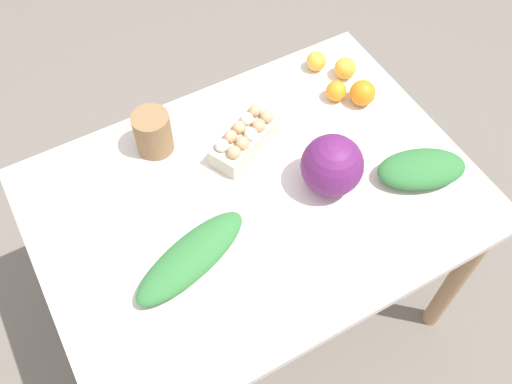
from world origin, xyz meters
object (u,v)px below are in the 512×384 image
(orange_0, at_px, (345,68))
(orange_3, at_px, (316,61))
(greens_bunch_scallion, at_px, (191,257))
(cabbage_purple, at_px, (332,165))
(paper_bag, at_px, (153,133))
(egg_carton, at_px, (245,137))
(orange_1, at_px, (336,91))
(greens_bunch_dandelion, at_px, (421,169))
(orange_2, at_px, (363,93))

(orange_0, height_order, orange_3, orange_0)
(orange_0, distance_m, orange_3, 0.10)
(greens_bunch_scallion, height_order, orange_3, greens_bunch_scallion)
(cabbage_purple, relative_size, paper_bag, 1.30)
(cabbage_purple, bearing_deg, egg_carton, 121.25)
(egg_carton, relative_size, orange_0, 3.65)
(orange_0, distance_m, orange_1, 0.11)
(egg_carton, xyz_separation_m, orange_3, (0.36, 0.18, -0.01))
(egg_carton, bearing_deg, orange_3, 0.34)
(greens_bunch_scallion, distance_m, orange_3, 0.81)
(paper_bag, xyz_separation_m, orange_1, (0.58, -0.10, -0.03))
(egg_carton, xyz_separation_m, greens_bunch_dandelion, (0.39, -0.35, -0.01))
(cabbage_purple, bearing_deg, orange_1, 53.30)
(cabbage_purple, relative_size, orange_1, 2.68)
(cabbage_purple, bearing_deg, orange_0, 50.21)
(orange_1, distance_m, orange_2, 0.08)
(egg_carton, distance_m, orange_1, 0.35)
(egg_carton, height_order, greens_bunch_dandelion, egg_carton)
(paper_bag, xyz_separation_m, orange_0, (0.66, -0.03, -0.03))
(greens_bunch_scallion, relative_size, orange_3, 5.55)
(greens_bunch_dandelion, xyz_separation_m, orange_3, (-0.02, 0.52, -0.00))
(greens_bunch_scallion, bearing_deg, greens_bunch_dandelion, -5.61)
(orange_1, bearing_deg, orange_0, 40.35)
(greens_bunch_dandelion, xyz_separation_m, orange_0, (0.04, 0.44, -0.00))
(orange_2, relative_size, orange_3, 1.26)
(orange_2, bearing_deg, cabbage_purple, -140.65)
(cabbage_purple, height_order, paper_bag, cabbage_purple)
(greens_bunch_dandelion, relative_size, orange_1, 3.91)
(orange_0, bearing_deg, cabbage_purple, -129.79)
(greens_bunch_dandelion, distance_m, orange_2, 0.32)
(orange_1, height_order, orange_3, orange_1)
(greens_bunch_scallion, height_order, orange_0, orange_0)
(paper_bag, height_order, greens_bunch_scallion, paper_bag)
(egg_carton, xyz_separation_m, orange_2, (0.41, -0.02, -0.00))
(greens_bunch_scallion, relative_size, orange_0, 5.07)
(orange_3, bearing_deg, paper_bag, -175.43)
(orange_1, relative_size, orange_3, 1.02)
(egg_carton, distance_m, orange_2, 0.41)
(greens_bunch_dandelion, bearing_deg, egg_carton, 138.31)
(paper_bag, distance_m, orange_3, 0.60)
(egg_carton, distance_m, greens_bunch_dandelion, 0.52)
(greens_bunch_scallion, bearing_deg, cabbage_purple, 4.74)
(egg_carton, relative_size, orange_1, 3.92)
(paper_bag, distance_m, orange_1, 0.59)
(orange_1, bearing_deg, greens_bunch_dandelion, -83.74)
(orange_0, bearing_deg, orange_2, -98.32)
(paper_bag, height_order, greens_bunch_dandelion, paper_bag)
(greens_bunch_scallion, bearing_deg, orange_1, 25.11)
(paper_bag, xyz_separation_m, orange_3, (0.60, 0.05, -0.04))
(orange_1, bearing_deg, greens_bunch_scallion, -154.89)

